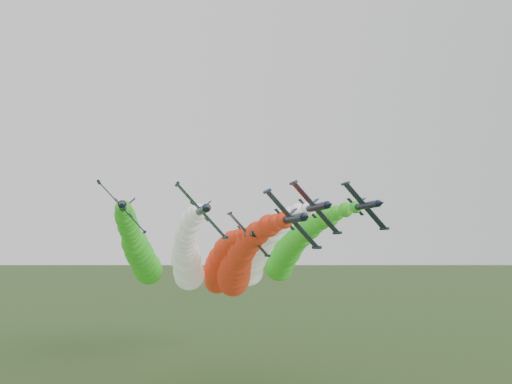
# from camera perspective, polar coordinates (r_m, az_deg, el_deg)

# --- Properties ---
(jet_lead) EXTENTS (15.32, 88.47, 22.89)m
(jet_lead) POSITION_cam_1_polar(r_m,az_deg,el_deg) (129.74, -2.17, -8.60)
(jet_lead) COLOR black
(jet_lead) RESTS_ON ground
(jet_inner_left) EXTENTS (15.31, 88.46, 22.88)m
(jet_inner_left) POSITION_cam_1_polar(r_m,az_deg,el_deg) (134.29, -7.83, -7.83)
(jet_inner_left) COLOR black
(jet_inner_left) RESTS_ON ground
(jet_inner_right) EXTENTS (15.29, 88.44, 22.86)m
(jet_inner_right) POSITION_cam_1_polar(r_m,az_deg,el_deg) (135.74, -0.08, -7.28)
(jet_inner_right) COLOR black
(jet_inner_right) RESTS_ON ground
(jet_outer_left) EXTENTS (15.02, 88.17, 22.59)m
(jet_outer_left) POSITION_cam_1_polar(r_m,az_deg,el_deg) (140.52, -12.98, -7.12)
(jet_outer_left) COLOR black
(jet_outer_left) RESTS_ON ground
(jet_outer_right) EXTENTS (15.35, 88.50, 22.92)m
(jet_outer_right) POSITION_cam_1_polar(r_m,az_deg,el_deg) (145.80, 3.75, -6.92)
(jet_outer_right) COLOR black
(jet_outer_right) RESTS_ON ground
(jet_trail) EXTENTS (15.03, 88.18, 22.59)m
(jet_trail) POSITION_cam_1_polar(r_m,az_deg,el_deg) (150.86, -4.26, -8.63)
(jet_trail) COLOR black
(jet_trail) RESTS_ON ground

